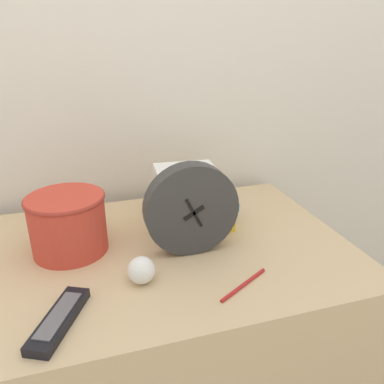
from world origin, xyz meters
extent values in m
cube|color=silver|center=(0.00, 0.74, 1.20)|extent=(6.00, 0.04, 2.40)
cube|color=tan|center=(0.00, 0.34, 0.39)|extent=(1.10, 0.67, 0.78)
cylinder|color=#333333|center=(0.12, 0.30, 0.90)|extent=(0.24, 0.05, 0.24)
cylinder|color=silver|center=(0.12, 0.28, 0.90)|extent=(0.21, 0.01, 0.21)
cube|color=black|center=(0.12, 0.27, 0.90)|extent=(0.06, 0.01, 0.04)
cube|color=black|center=(0.12, 0.27, 0.90)|extent=(0.05, 0.01, 0.08)
cylinder|color=black|center=(0.12, 0.27, 0.90)|extent=(0.01, 0.01, 0.01)
cube|color=yellow|center=(0.18, 0.46, 0.79)|extent=(0.22, 0.20, 0.04)
cube|color=#2D9ED1|center=(0.19, 0.46, 0.83)|extent=(0.24, 0.16, 0.03)
cube|color=orange|center=(0.17, 0.45, 0.85)|extent=(0.21, 0.18, 0.03)
cube|color=red|center=(0.17, 0.44, 0.89)|extent=(0.18, 0.13, 0.04)
cube|color=white|center=(0.16, 0.46, 0.92)|extent=(0.19, 0.19, 0.03)
cylinder|color=#C63D2D|center=(-0.18, 0.39, 0.85)|extent=(0.19, 0.19, 0.15)
torus|color=#9F3024|center=(-0.18, 0.39, 0.93)|extent=(0.20, 0.20, 0.01)
cube|color=black|center=(-0.20, 0.11, 0.79)|extent=(0.12, 0.18, 0.02)
cube|color=#59595E|center=(-0.20, 0.11, 0.80)|extent=(0.09, 0.14, 0.00)
sphere|color=white|center=(-0.03, 0.20, 0.81)|extent=(0.06, 0.06, 0.06)
cylinder|color=#B21E1E|center=(0.19, 0.12, 0.78)|extent=(0.14, 0.09, 0.01)
camera|label=1|loc=(-0.12, -0.51, 1.30)|focal=35.00mm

